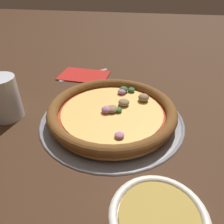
{
  "coord_description": "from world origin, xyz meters",
  "views": [
    {
      "loc": [
        0.07,
        -0.43,
        0.32
      ],
      "look_at": [
        0.0,
        0.0,
        0.02
      ],
      "focal_mm": 35.0,
      "sensor_mm": 36.0,
      "label": 1
    }
  ],
  "objects_px": {
    "pizza": "(112,111)",
    "fork": "(81,75)",
    "drinking_cup": "(3,98)",
    "napkin": "(84,75)",
    "pizza_tray": "(112,119)"
  },
  "relations": [
    {
      "from": "pizza",
      "to": "fork",
      "type": "bearing_deg",
      "value": 121.98
    },
    {
      "from": "pizza",
      "to": "drinking_cup",
      "type": "bearing_deg",
      "value": -173.68
    },
    {
      "from": "pizza",
      "to": "drinking_cup",
      "type": "height_order",
      "value": "drinking_cup"
    },
    {
      "from": "drinking_cup",
      "to": "napkin",
      "type": "bearing_deg",
      "value": 65.49
    },
    {
      "from": "napkin",
      "to": "fork",
      "type": "xyz_separation_m",
      "value": [
        -0.01,
        0.0,
        -0.0
      ]
    },
    {
      "from": "drinking_cup",
      "to": "napkin",
      "type": "distance_m",
      "value": 0.3
    },
    {
      "from": "pizza_tray",
      "to": "napkin",
      "type": "relative_size",
      "value": 2.05
    },
    {
      "from": "drinking_cup",
      "to": "napkin",
      "type": "height_order",
      "value": "drinking_cup"
    },
    {
      "from": "fork",
      "to": "pizza",
      "type": "bearing_deg",
      "value": 80.69
    },
    {
      "from": "fork",
      "to": "drinking_cup",
      "type": "bearing_deg",
      "value": 26.25
    },
    {
      "from": "pizza_tray",
      "to": "drinking_cup",
      "type": "bearing_deg",
      "value": -173.83
    },
    {
      "from": "drinking_cup",
      "to": "fork",
      "type": "bearing_deg",
      "value": 67.54
    },
    {
      "from": "pizza",
      "to": "napkin",
      "type": "height_order",
      "value": "pizza"
    },
    {
      "from": "pizza",
      "to": "drinking_cup",
      "type": "xyz_separation_m",
      "value": [
        -0.26,
        -0.03,
        0.03
      ]
    },
    {
      "from": "drinking_cup",
      "to": "fork",
      "type": "relative_size",
      "value": 0.71
    }
  ]
}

